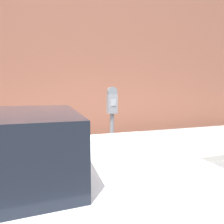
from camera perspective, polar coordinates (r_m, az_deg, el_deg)
The scene contains 4 objects.
ground_plane at distance 2.55m, azimuth -1.94°, elevation -29.41°, with size 60.00×60.00×0.00m, color slate.
sidewalk at distance 4.47m, azimuth -10.06°, elevation -12.70°, with size 24.00×2.80×0.15m.
building_facade at distance 6.69m, azimuth -13.42°, elevation 19.00°, with size 24.00×0.30×6.09m.
parking_meter at distance 3.39m, azimuth 0.00°, elevation -0.00°, with size 0.18×0.15×1.48m.
Camera 1 is at (-0.58, -2.01, 1.45)m, focal length 28.00 mm.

